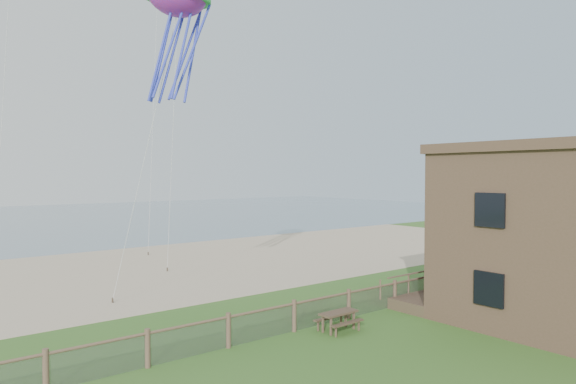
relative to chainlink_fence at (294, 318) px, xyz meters
name	(u,v)px	position (x,y,z in m)	size (l,w,h in m)	color
ground	(421,380)	(0.00, -6.00, -0.55)	(160.00, 160.00, 0.00)	#326021
sand_beach	(135,271)	(0.00, 16.00, -0.55)	(72.00, 20.00, 0.02)	tan
ocean	(5,221)	(0.00, 60.00, -0.55)	(160.00, 68.00, 0.02)	slate
chainlink_fence	(294,318)	(0.00, 0.00, 0.00)	(36.20, 0.20, 1.25)	brown
motel_deck	(495,285)	(13.00, -1.00, -0.30)	(15.00, 2.00, 0.50)	brown
picnic_table	(338,322)	(1.43, -1.00, -0.21)	(1.61, 1.22, 0.68)	brown
octopus_kite	(177,30)	(-1.98, 5.86, 12.05)	(3.23, 2.28, 6.64)	#FB275C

